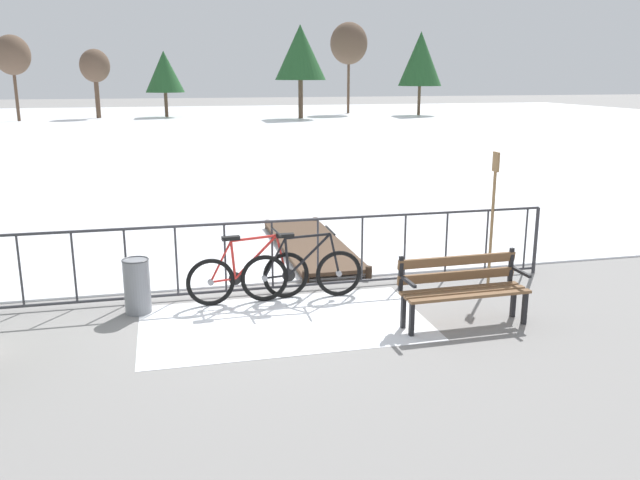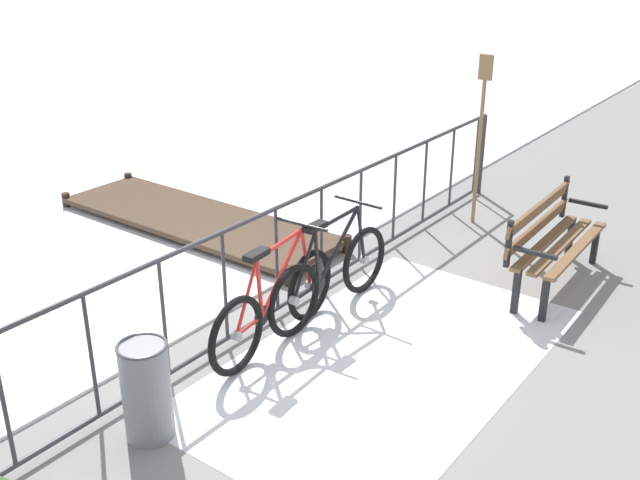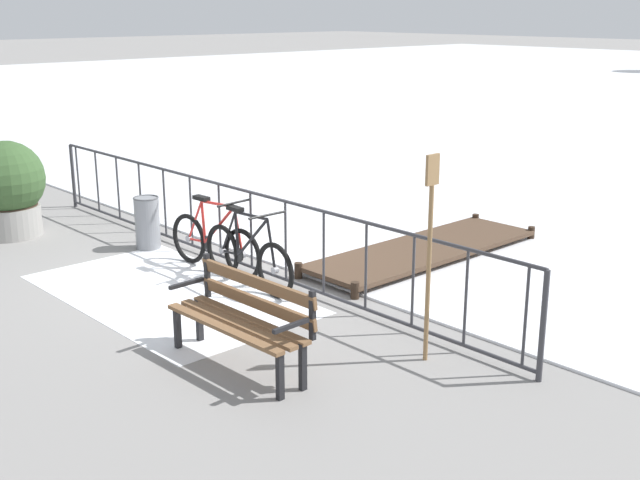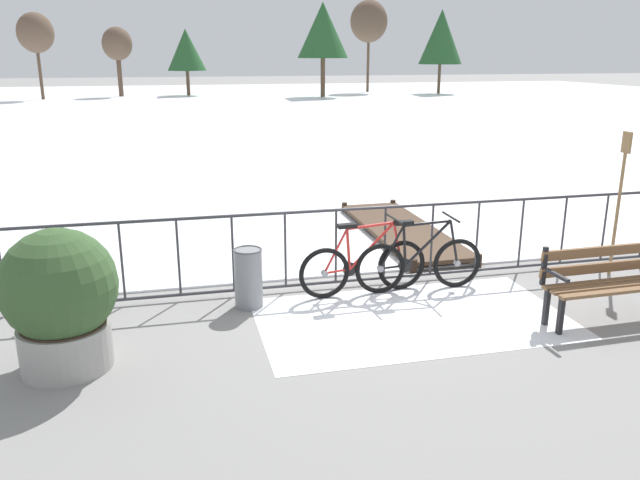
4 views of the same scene
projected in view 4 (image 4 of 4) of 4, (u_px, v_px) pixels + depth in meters
The scene contains 17 objects.
ground_plane at pixel (360, 285), 8.43m from camera, with size 160.00×160.00×0.00m, color gray.
frozen_pond at pixel (209, 109), 34.91m from camera, with size 80.00×56.00×0.03m, color white.
snow_patch at pixel (412, 318), 7.37m from camera, with size 3.58×2.05×0.01m, color white.
railing_fence at pixel (361, 245), 8.28m from camera, with size 9.06×0.06×1.07m.
bicycle_near_railing at pixel (363, 266), 8.04m from camera, with size 1.71×0.52×0.97m.
bicycle_second at pixel (419, 263), 8.17m from camera, with size 1.71×0.52×0.97m.
park_bench at pixel (609, 277), 7.23m from camera, with size 1.61×0.52×0.89m.
planter_with_shrub at pixel (60, 298), 6.04m from camera, with size 1.10×1.10×1.40m.
trash_bin at pixel (248, 277), 7.63m from camera, with size 0.35×0.35×0.73m.
oar_upright at pixel (620, 195), 8.53m from camera, with size 0.04×0.16×1.98m.
wooden_dock at pixel (402, 229), 10.67m from camera, with size 1.10×3.70×0.20m.
tree_far_west at pixel (186, 50), 45.24m from camera, with size 2.75×2.75×4.65m.
tree_west_mid at pixel (323, 30), 43.34m from camera, with size 3.51×3.51×6.32m.
tree_centre at pixel (369, 22), 48.91m from camera, with size 2.87×2.87×6.91m.
tree_east_mid at pixel (117, 45), 44.07m from camera, with size 2.06×2.06×4.74m.
tree_far_east at pixel (35, 33), 40.90m from camera, with size 2.31×2.31×5.51m.
tree_extra at pixel (441, 37), 47.09m from camera, with size 3.22×3.22×6.10m.
Camera 4 is at (-2.37, -7.58, 2.96)m, focal length 35.63 mm.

